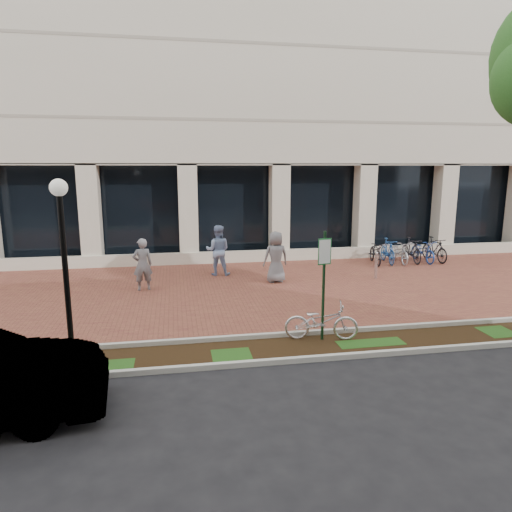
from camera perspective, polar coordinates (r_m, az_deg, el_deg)
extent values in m
plane|color=black|center=(15.59, -0.27, -4.16)|extent=(120.00, 120.00, 0.00)
cube|color=brown|center=(15.59, -0.27, -4.15)|extent=(40.00, 9.00, 0.01)
cube|color=black|center=(10.73, 4.67, -11.43)|extent=(40.00, 1.50, 0.01)
cube|color=#B3B3A9|center=(11.38, 3.70, -9.76)|extent=(40.00, 0.12, 0.12)
cube|color=#B3B3A9|center=(10.04, 5.79, -12.74)|extent=(40.00, 0.12, 0.12)
cube|color=beige|center=(26.14, -4.65, 24.34)|extent=(40.00, 12.00, 11.80)
cube|color=black|center=(20.67, -2.96, 5.53)|extent=(40.00, 0.15, 4.20)
cube|color=beige|center=(19.87, -2.51, -0.09)|extent=(40.00, 0.25, 0.50)
cube|color=beige|center=(19.98, -2.71, 5.34)|extent=(0.80, 0.80, 4.20)
cube|color=#13351C|center=(10.91, 8.43, -3.81)|extent=(0.05, 0.05, 2.65)
cube|color=#1B6C30|center=(10.69, 8.61, 0.55)|extent=(0.34, 0.02, 0.62)
cube|color=white|center=(10.68, 8.64, 0.53)|extent=(0.30, 0.01, 0.56)
cylinder|color=black|center=(10.88, -21.99, -11.08)|extent=(0.28, 0.28, 0.30)
cylinder|color=black|center=(10.40, -22.64, -2.74)|extent=(0.12, 0.12, 3.55)
sphere|color=silver|center=(10.14, -23.45, 7.85)|extent=(0.36, 0.36, 0.36)
imported|color=silver|center=(11.16, 8.16, -8.08)|extent=(1.85, 0.98, 0.93)
imported|color=slate|center=(15.72, -14.00, -1.04)|extent=(0.73, 0.56, 1.78)
imported|color=#7E95BD|center=(17.46, -4.80, 0.72)|extent=(1.07, 0.91, 1.93)
imported|color=slate|center=(16.33, 2.49, -0.13)|extent=(0.97, 0.70, 1.85)
cylinder|color=#BBBBC0|center=(17.47, 14.76, -1.30)|extent=(0.11, 0.11, 0.92)
sphere|color=#BBBBC0|center=(17.38, 14.84, 0.34)|extent=(0.12, 0.12, 0.12)
imported|color=black|center=(20.19, 14.73, 0.42)|extent=(0.99, 1.94, 0.97)
imported|color=#1F4C90|center=(20.42, 16.14, 0.61)|extent=(0.76, 1.85, 1.08)
imported|color=#B2B2B6|center=(20.68, 17.50, 0.51)|extent=(0.81, 1.90, 0.97)
imported|color=black|center=(20.93, 18.85, 0.70)|extent=(0.58, 1.81, 1.08)
imported|color=#214297|center=(21.21, 20.14, 0.60)|extent=(0.67, 1.86, 0.97)
imported|color=black|center=(21.48, 21.42, 0.78)|extent=(0.62, 1.82, 1.08)
cylinder|color=#BBBBC0|center=(20.82, 18.16, 0.30)|extent=(0.04, 0.04, 0.80)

